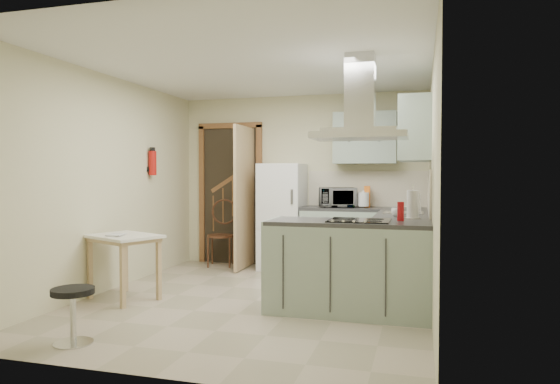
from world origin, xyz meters
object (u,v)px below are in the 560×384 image
(bentwood_chair, at_px, (221,236))
(extractor_hood, at_px, (360,136))
(drop_leaf_table, at_px, (124,267))
(fridge, at_px, (282,217))
(microwave, at_px, (337,198))
(peninsula, at_px, (349,267))
(stool, at_px, (73,316))

(bentwood_chair, bearing_deg, extractor_hood, -53.35)
(extractor_hood, bearing_deg, drop_leaf_table, -176.71)
(fridge, xyz_separation_m, bentwood_chair, (-0.94, -0.01, -0.31))
(drop_leaf_table, height_order, microwave, microwave)
(microwave, bearing_deg, extractor_hood, -93.56)
(drop_leaf_table, distance_m, bentwood_chair, 2.13)
(peninsula, relative_size, microwave, 3.20)
(bentwood_chair, xyz_separation_m, microwave, (1.73, -0.01, 0.59))
(bentwood_chair, xyz_separation_m, stool, (0.18, -3.47, -0.22))
(peninsula, xyz_separation_m, stool, (-1.99, -1.50, -0.22))
(bentwood_chair, distance_m, stool, 3.48)
(microwave, bearing_deg, fridge, 159.67)
(drop_leaf_table, relative_size, stool, 1.66)
(fridge, bearing_deg, stool, -102.38)
(peninsula, relative_size, stool, 3.44)
(stool, bearing_deg, fridge, 77.62)
(fridge, relative_size, bentwood_chair, 1.69)
(bentwood_chair, bearing_deg, fridge, -11.84)
(peninsula, relative_size, drop_leaf_table, 2.08)
(bentwood_chair, bearing_deg, stool, -99.38)
(peninsula, bearing_deg, fridge, 121.74)
(bentwood_chair, height_order, stool, bentwood_chair)
(fridge, bearing_deg, extractor_hood, -56.21)
(fridge, relative_size, microwave, 3.10)
(drop_leaf_table, height_order, bentwood_chair, bentwood_chair)
(drop_leaf_table, bearing_deg, extractor_hood, 27.01)
(peninsula, distance_m, bentwood_chair, 2.93)
(peninsula, bearing_deg, microwave, 102.50)
(peninsula, height_order, microwave, microwave)
(extractor_hood, xyz_separation_m, bentwood_chair, (-2.27, 1.97, -1.28))
(peninsula, height_order, drop_leaf_table, peninsula)
(peninsula, xyz_separation_m, bentwood_chair, (-2.17, 1.97, -0.01))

